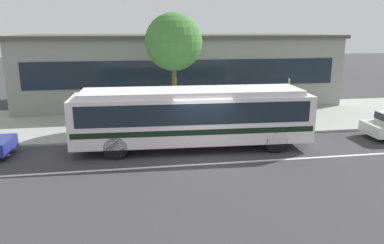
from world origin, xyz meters
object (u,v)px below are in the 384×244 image
object	(u,v)px
pedestrian_waiting_near_sign	(271,105)
street_tree_near_stop	(174,42)
transit_bus	(193,114)
bus_stop_sign	(288,97)

from	to	relation	value
pedestrian_waiting_near_sign	street_tree_near_stop	world-z (taller)	street_tree_near_stop
street_tree_near_stop	transit_bus	bearing A→B (deg)	-85.29
pedestrian_waiting_near_sign	bus_stop_sign	distance (m)	1.63
bus_stop_sign	street_tree_near_stop	xyz separation A→B (m)	(-5.80, 2.09, 2.81)
bus_stop_sign	transit_bus	bearing A→B (deg)	-159.35
transit_bus	street_tree_near_stop	world-z (taller)	street_tree_near_stop
bus_stop_sign	street_tree_near_stop	size ratio (longest dim) A/B	0.44
pedestrian_waiting_near_sign	bus_stop_sign	size ratio (longest dim) A/B	0.63
pedestrian_waiting_near_sign	street_tree_near_stop	bearing A→B (deg)	173.10
transit_bus	bus_stop_sign	xyz separation A→B (m)	(5.45, 2.06, 0.23)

